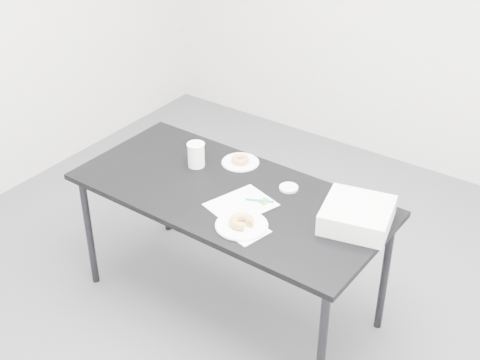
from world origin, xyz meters
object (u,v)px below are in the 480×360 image
Objects in this scene: scorecard at (241,205)px; bakery_box at (357,215)px; pen at (260,200)px; donut_near at (242,221)px; coffee_cup at (196,155)px; plate_far at (240,162)px; plate_near at (242,225)px; donut_far at (240,159)px; table at (230,201)px.

scorecard is 0.59m from bakery_box.
donut_near is at bearing -103.73° from pen.
coffee_cup reaches higher than scorecard.
bakery_box reaches higher than scorecard.
plate_far reaches higher than scorecard.
scorecard is at bearing 125.94° from plate_near.
pen is at bearing 101.63° from donut_near.
scorecard is at bearing -153.28° from pen.
donut_far is 0.82m from bakery_box.
scorecard is 0.19m from donut_near.
coffee_cup reaches higher than pen.
plate_near is 2.60× the size of donut_far.
plate_far is (-0.13, 0.28, 0.06)m from table.
plate_far is at bearing 143.25° from scorecard.
pen is 0.41m from donut_far.
donut_far is (-0.13, 0.28, 0.08)m from table.
coffee_cup is (-0.49, 0.10, 0.06)m from pen.
plate_far is at bearing 113.93° from pen.
donut_near is 1.22× the size of donut_far.
pen reaches higher than scorecard.
donut_far is at bearing 113.93° from pen.
plate_far is 2.13× the size of donut_far.
plate_far is (-0.25, 0.34, 0.00)m from scorecard.
table is 5.39× the size of scorecard.
coffee_cup is at bearing 143.30° from pen.
coffee_cup reaches higher than table.
coffee_cup reaches higher than plate_far.
donut_near is at bearing -36.42° from scorecard.
bakery_box is at bearing 36.94° from donut_near.
bakery_box is (0.98, 0.01, -0.02)m from coffee_cup.
donut_near is at bearing -54.29° from donut_far.
pen is (0.06, 0.08, 0.01)m from scorecard.
coffee_cup is (-0.18, -0.17, 0.05)m from donut_far.
plate_near is 0.02m from donut_near.
table is 0.69m from bakery_box.
plate_far is at bearing 125.71° from plate_near.
plate_near is 0.80× the size of bakery_box.
pen reaches higher than table.
plate_far is at bearing 155.38° from bakery_box.
coffee_cup reaches higher than donut_far.
donut_far is 0.25m from coffee_cup.
bakery_box is at bearing -13.17° from pen.
coffee_cup reaches higher than donut_near.
coffee_cup is 0.43× the size of bakery_box.
bakery_box is (0.80, -0.16, 0.05)m from plate_far.
bakery_box is at bearing -11.17° from donut_far.
table is 6.58× the size of plate_near.
donut_near is (0.11, -0.15, 0.03)m from scorecard.
pen reaches higher than plate_far.
table is 0.14m from scorecard.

